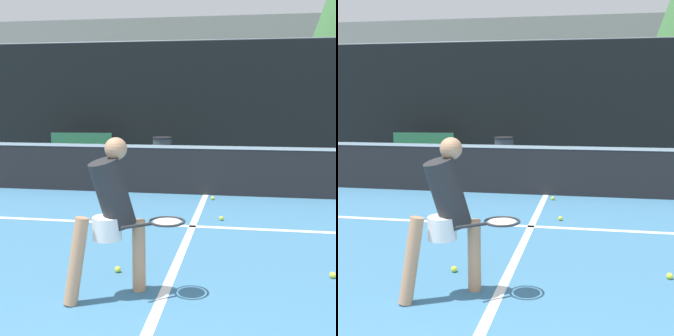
% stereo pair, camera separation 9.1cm
% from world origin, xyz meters
% --- Properties ---
extents(court_service_line, '(8.25, 0.10, 0.01)m').
position_xyz_m(court_service_line, '(0.00, 5.08, 0.00)').
color(court_service_line, white).
rests_on(court_service_line, ground).
extents(court_center_mark, '(0.10, 6.67, 0.01)m').
position_xyz_m(court_center_mark, '(0.00, 3.99, 0.00)').
color(court_center_mark, white).
rests_on(court_center_mark, ground).
extents(net, '(11.09, 0.09, 1.07)m').
position_xyz_m(net, '(0.00, 7.32, 0.51)').
color(net, slate).
rests_on(net, ground).
extents(fence_back, '(24.00, 0.06, 3.44)m').
position_xyz_m(fence_back, '(0.00, 11.88, 1.72)').
color(fence_back, black).
rests_on(fence_back, ground).
extents(player_practicing, '(1.16, 0.69, 1.51)m').
position_xyz_m(player_practicing, '(-0.46, 2.58, 0.82)').
color(player_practicing, tan).
rests_on(player_practicing, ground).
extents(tennis_ball_scattered_0, '(0.07, 0.07, 0.07)m').
position_xyz_m(tennis_ball_scattered_0, '(-0.59, 3.16, 0.03)').
color(tennis_ball_scattered_0, '#D1E033').
rests_on(tennis_ball_scattered_0, ground).
extents(tennis_ball_scattered_2, '(0.07, 0.07, 0.07)m').
position_xyz_m(tennis_ball_scattered_2, '(0.40, 5.50, 0.03)').
color(tennis_ball_scattered_2, '#D1E033').
rests_on(tennis_ball_scattered_2, ground).
extents(tennis_ball_scattered_4, '(0.07, 0.07, 0.07)m').
position_xyz_m(tennis_ball_scattered_4, '(0.17, 6.91, 0.03)').
color(tennis_ball_scattered_4, '#D1E033').
rests_on(tennis_ball_scattered_4, ground).
extents(tennis_ball_scattered_6, '(0.07, 0.07, 0.07)m').
position_xyz_m(tennis_ball_scattered_6, '(1.66, 3.37, 0.03)').
color(tennis_ball_scattered_6, '#D1E033').
rests_on(tennis_ball_scattered_6, ground).
extents(courtside_bench, '(1.76, 0.56, 0.86)m').
position_xyz_m(courtside_bench, '(-3.85, 11.01, 0.47)').
color(courtside_bench, '#33724C').
rests_on(courtside_bench, ground).
extents(trash_bin, '(0.53, 0.53, 0.80)m').
position_xyz_m(trash_bin, '(-1.47, 10.79, 0.40)').
color(trash_bin, '#3F3F42').
rests_on(trash_bin, ground).
extents(tree_west, '(2.84, 2.84, 3.39)m').
position_xyz_m(tree_west, '(-8.35, 18.04, 2.89)').
color(tree_west, brown).
rests_on(tree_west, ground).
extents(tree_mid, '(3.23, 3.23, 3.73)m').
position_xyz_m(tree_mid, '(-4.79, 17.36, 3.24)').
color(tree_mid, brown).
rests_on(tree_mid, ground).
extents(building_far, '(36.00, 2.40, 6.34)m').
position_xyz_m(building_far, '(0.00, 26.80, 3.17)').
color(building_far, gray).
rests_on(building_far, ground).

